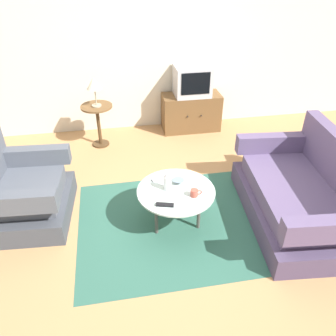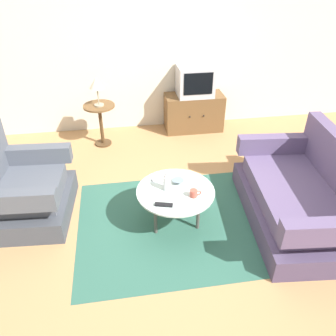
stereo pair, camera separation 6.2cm
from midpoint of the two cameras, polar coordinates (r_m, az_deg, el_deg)
name	(u,v)px [view 2 (the right image)]	position (r m, az deg, el deg)	size (l,w,h in m)	color
ground_plane	(179,227)	(3.62, 2.35, -9.97)	(16.00, 16.00, 0.00)	#AD7F51
back_wall	(149,40)	(5.27, -2.90, 20.89)	(9.00, 0.12, 2.70)	beige
area_rug	(175,223)	(3.66, 1.69, -9.29)	(2.05, 1.69, 0.00)	#2D5B4C
armchair	(22,191)	(3.88, -23.04, -3.67)	(0.90, 1.04, 0.96)	#3E424B
couch	(302,198)	(3.80, 22.14, -4.76)	(1.09, 1.69, 0.90)	#4B3E5C
coffee_table	(175,193)	(3.40, 1.80, -4.30)	(0.79, 0.79, 0.44)	#B2C6C1
side_table	(100,117)	(4.97, -11.04, 8.49)	(0.44, 0.44, 0.62)	brown
tv_stand	(194,112)	(5.42, 4.70, 9.36)	(0.90, 0.44, 0.58)	brown
television	(195,81)	(5.24, 4.95, 14.47)	(0.53, 0.43, 0.44)	#B7B7BC
table_lamp	(97,84)	(4.77, -11.61, 13.75)	(0.21, 0.21, 0.41)	#9E937A
vase	(167,181)	(3.33, 0.37, -2.17)	(0.08, 0.08, 0.22)	white
mug	(194,193)	(3.29, 4.94, -4.27)	(0.11, 0.07, 0.08)	#B74C3D
bowl	(178,181)	(3.47, 2.22, -2.29)	(0.12, 0.12, 0.04)	slate
tv_remote_dark	(164,205)	(3.19, -0.16, -6.23)	(0.18, 0.09, 0.02)	black
tv_remote_silver	(159,178)	(3.54, -0.97, -1.70)	(0.18, 0.11, 0.02)	#B2B2B7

